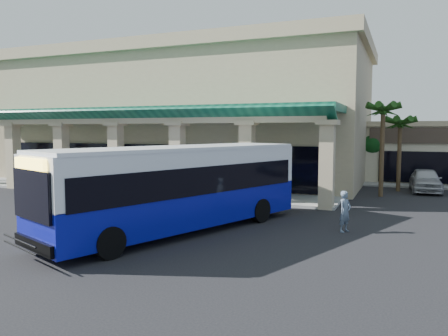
% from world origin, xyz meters
% --- Properties ---
extents(ground, '(110.00, 110.00, 0.00)m').
position_xyz_m(ground, '(0.00, 0.00, 0.00)').
color(ground, black).
extents(main_building, '(30.80, 14.80, 11.35)m').
position_xyz_m(main_building, '(-8.00, 16.00, 5.67)').
color(main_building, tan).
rests_on(main_building, ground).
extents(arcade, '(30.00, 6.20, 5.70)m').
position_xyz_m(arcade, '(-8.00, 6.80, 2.85)').
color(arcade, '#0D4F3A').
rests_on(arcade, ground).
extents(palm_0, '(2.40, 2.40, 6.60)m').
position_xyz_m(palm_0, '(8.50, 11.00, 3.30)').
color(palm_0, '#16380F').
rests_on(palm_0, ground).
extents(palm_1, '(2.40, 2.40, 5.80)m').
position_xyz_m(palm_1, '(9.50, 14.00, 2.90)').
color(palm_1, '#16380F').
rests_on(palm_1, ground).
extents(broadleaf_tree, '(2.60, 2.60, 4.81)m').
position_xyz_m(broadleaf_tree, '(7.50, 19.00, 2.41)').
color(broadleaf_tree, '#0B340F').
rests_on(broadleaf_tree, ground).
extents(transit_bus, '(7.34, 12.94, 3.55)m').
position_xyz_m(transit_bus, '(1.19, -2.37, 1.78)').
color(transit_bus, '#0B1199').
rests_on(transit_bus, ground).
extents(pedestrian, '(0.66, 0.75, 1.71)m').
position_xyz_m(pedestrian, '(7.58, 0.16, 0.86)').
color(pedestrian, slate).
rests_on(pedestrian, ground).
extents(car_silver, '(2.12, 4.83, 1.62)m').
position_xyz_m(car_silver, '(11.22, 14.42, 0.81)').
color(car_silver, '#B2B1B6').
rests_on(car_silver, ground).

